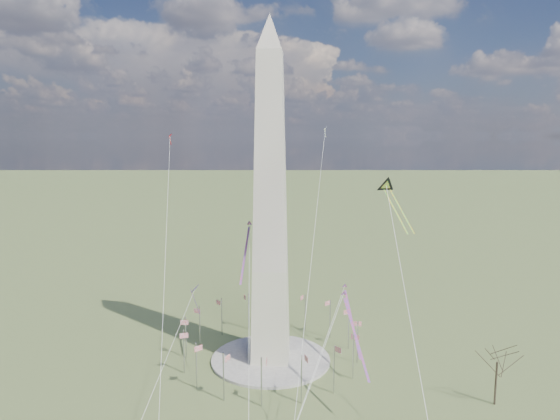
{
  "coord_description": "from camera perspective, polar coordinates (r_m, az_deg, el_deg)",
  "views": [
    {
      "loc": [
        12.92,
        -142.44,
        67.34
      ],
      "look_at": [
        2.83,
        0.0,
        46.19
      ],
      "focal_mm": 32.0,
      "sensor_mm": 36.0,
      "label": 1
    }
  ],
  "objects": [
    {
      "name": "plaza",
      "position": [
        157.92,
        -1.07,
        -16.66
      ],
      "size": [
        36.0,
        36.0,
        0.8
      ],
      "primitive_type": "cylinder",
      "color": "#BAB3AA",
      "rests_on": "ground"
    },
    {
      "name": "washington_monument",
      "position": [
        144.33,
        -1.12,
        0.7
      ],
      "size": [
        15.56,
        15.56,
        100.0
      ],
      "color": "beige",
      "rests_on": "plaza"
    },
    {
      "name": "kite_streamer_right",
      "position": [
        153.18,
        7.97,
        -11.27
      ],
      "size": [
        4.68,
        22.06,
        15.2
      ],
      "rotation": [
        0.0,
        0.0,
        3.29
      ],
      "color": "red",
      "rests_on": "ground"
    },
    {
      "name": "ground",
      "position": [
        158.09,
        -1.07,
        -16.79
      ],
      "size": [
        2000.0,
        2000.0,
        0.0
      ],
      "primitive_type": "plane",
      "color": "#4C6030",
      "rests_on": "ground"
    },
    {
      "name": "kite_small_red",
      "position": [
        181.97,
        -12.44,
        8.18
      ],
      "size": [
        1.47,
        1.38,
        4.12
      ],
      "rotation": [
        0.0,
        0.0,
        3.12
      ],
      "color": "red",
      "rests_on": "ground"
    },
    {
      "name": "kite_diamond_purple",
      "position": [
        159.85,
        -9.68,
        -9.2
      ],
      "size": [
        2.42,
        3.49,
        10.27
      ],
      "rotation": [
        0.0,
        0.0,
        2.42
      ],
      "color": "navy",
      "rests_on": "ground"
    },
    {
      "name": "flagpole_ring",
      "position": [
        155.13,
        -1.08,
        -14.36
      ],
      "size": [
        54.4,
        54.4,
        13.0
      ],
      "color": "#B6B7BD",
      "rests_on": "ground"
    },
    {
      "name": "tree_near",
      "position": [
        141.07,
        23.6,
        -15.34
      ],
      "size": [
        9.74,
        9.74,
        17.04
      ],
      "color": "#443829",
      "rests_on": "ground"
    },
    {
      "name": "kite_streamer_mid",
      "position": [
        148.39,
        -3.86,
        -3.9
      ],
      "size": [
        1.95,
        20.9,
        14.36
      ],
      "rotation": [
        0.0,
        0.0,
        3.15
      ],
      "color": "red",
      "rests_on": "ground"
    },
    {
      "name": "kite_delta_black",
      "position": [
        157.69,
        12.21,
        2.39
      ],
      "size": [
        10.01,
        18.61,
        15.18
      ],
      "rotation": [
        0.0,
        0.0,
        3.46
      ],
      "color": "black",
      "rests_on": "ground"
    },
    {
      "name": "kite_small_white",
      "position": [
        192.89,
        5.2,
        9.16
      ],
      "size": [
        1.22,
        1.93,
        4.32
      ],
      "rotation": [
        0.0,
        0.0,
        2.69
      ],
      "color": "white",
      "rests_on": "ground"
    },
    {
      "name": "kite_streamer_left",
      "position": [
        132.11,
        8.2,
        -12.58
      ],
      "size": [
        6.36,
        22.03,
        15.33
      ],
      "rotation": [
        0.0,
        0.0,
        3.37
      ],
      "color": "red",
      "rests_on": "ground"
    }
  ]
}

